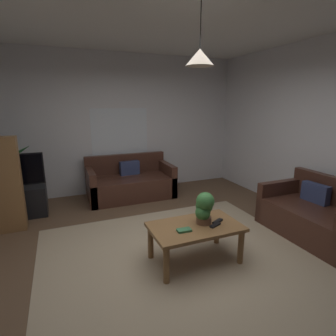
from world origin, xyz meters
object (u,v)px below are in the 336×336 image
(tv, at_px, (13,171))
(potted_palm_corner, at_px, (10,178))
(remote_on_table_1, at_px, (215,225))
(tv_stand, at_px, (17,202))
(pendant_lamp, at_px, (200,57))
(book_on_table_0, at_px, (184,230))
(couch_under_window, at_px, (130,184))
(couch_right_side, at_px, (316,217))
(coffee_table, at_px, (195,231))
(remote_on_table_0, at_px, (218,221))
(potted_plant_on_table, at_px, (204,207))

(tv, distance_m, potted_palm_corner, 0.60)
(potted_palm_corner, bearing_deg, remote_on_table_1, -49.27)
(tv_stand, bearing_deg, pendant_lamp, -46.77)
(book_on_table_0, bearing_deg, couch_under_window, 88.87)
(couch_right_side, relative_size, pendant_lamp, 2.25)
(couch_under_window, distance_m, coffee_table, 2.52)
(book_on_table_0, xyz_separation_m, potted_palm_corner, (-2.07, 2.85, 0.09))
(couch_under_window, distance_m, potted_palm_corner, 2.16)
(couch_right_side, height_order, remote_on_table_0, couch_right_side)
(couch_under_window, height_order, remote_on_table_1, couch_under_window)
(remote_on_table_0, xyz_separation_m, potted_plant_on_table, (-0.17, 0.04, 0.19))
(remote_on_table_0, xyz_separation_m, remote_on_table_1, (-0.08, -0.07, 0.00))
(potted_plant_on_table, distance_m, pendant_lamp, 1.64)
(couch_under_window, relative_size, potted_plant_on_table, 4.27)
(couch_under_window, distance_m, tv, 2.07)
(book_on_table_0, bearing_deg, pendant_lamp, 23.56)
(potted_palm_corner, bearing_deg, tv_stand, -74.55)
(pendant_lamp, bearing_deg, couch_right_side, -2.40)
(tv, bearing_deg, couch_right_side, -29.96)
(remote_on_table_0, bearing_deg, tv, 20.94)
(coffee_table, distance_m, potted_plant_on_table, 0.30)
(coffee_table, relative_size, book_on_table_0, 6.74)
(remote_on_table_0, distance_m, remote_on_table_1, 0.11)
(remote_on_table_1, height_order, pendant_lamp, pendant_lamp)
(book_on_table_0, height_order, potted_palm_corner, potted_palm_corner)
(coffee_table, xyz_separation_m, tv, (-2.12, 2.24, 0.41))
(couch_right_side, xyz_separation_m, coffee_table, (-1.89, 0.08, 0.11))
(couch_right_side, xyz_separation_m, remote_on_table_1, (-1.69, -0.02, 0.19))
(potted_plant_on_table, height_order, pendant_lamp, pendant_lamp)
(pendant_lamp, bearing_deg, tv_stand, 133.23)
(remote_on_table_1, relative_size, tv, 0.17)
(couch_under_window, xyz_separation_m, potted_palm_corner, (-2.13, 0.25, 0.29))
(couch_under_window, xyz_separation_m, tv, (-1.99, -0.28, 0.52))
(book_on_table_0, relative_size, remote_on_table_0, 0.99)
(couch_right_side, relative_size, tv_stand, 1.55)
(coffee_table, height_order, remote_on_table_0, remote_on_table_0)
(book_on_table_0, relative_size, potted_palm_corner, 0.13)
(coffee_table, distance_m, tv_stand, 3.10)
(tv, xyz_separation_m, pendant_lamp, (2.12, -2.24, 1.51))
(tv, relative_size, pendant_lamp, 1.48)
(coffee_table, bearing_deg, tv_stand, 133.23)
(book_on_table_0, distance_m, tv_stand, 3.04)
(couch_under_window, height_order, tv_stand, couch_under_window)
(couch_right_side, xyz_separation_m, pendant_lamp, (-1.89, 0.08, 2.03))
(remote_on_table_1, bearing_deg, tv_stand, -158.43)
(tv, distance_m, pendant_lamp, 3.43)
(potted_plant_on_table, distance_m, potted_palm_corner, 3.64)
(tv, bearing_deg, potted_plant_on_table, -44.77)
(couch_right_side, bearing_deg, coffee_table, -92.40)
(potted_plant_on_table, height_order, tv_stand, potted_plant_on_table)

